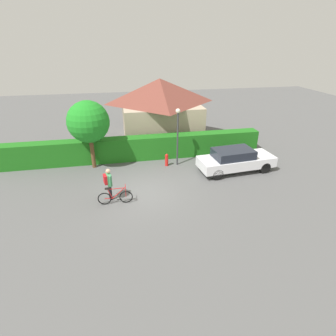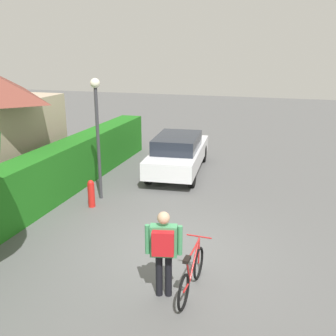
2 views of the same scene
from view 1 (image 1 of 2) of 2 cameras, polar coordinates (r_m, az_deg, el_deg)
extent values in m
plane|color=#545454|center=(13.91, -5.27, -5.31)|extent=(60.00, 60.00, 0.00)
cube|color=#1D6919|center=(17.52, -6.90, 4.28)|extent=(16.89, 0.90, 1.54)
cube|color=tan|center=(21.42, -1.71, 10.33)|extent=(5.81, 5.55, 2.82)
pyramid|color=brown|center=(20.91, -1.80, 16.45)|extent=(6.10, 5.83, 1.81)
cube|color=silver|center=(16.34, 14.58, 1.40)|extent=(4.70, 2.08, 0.59)
cube|color=#1E232D|center=(15.99, 13.98, 3.09)|extent=(2.44, 1.67, 0.51)
cylinder|color=black|center=(17.81, 17.65, 2.05)|extent=(0.68, 0.24, 0.67)
cylinder|color=black|center=(16.72, 20.34, 0.02)|extent=(0.68, 0.24, 0.67)
cylinder|color=black|center=(16.38, 8.48, 0.91)|extent=(0.68, 0.24, 0.67)
cylinder|color=black|center=(15.18, 10.73, -1.40)|extent=(0.68, 0.24, 0.67)
torus|color=black|center=(13.04, -9.09, -6.22)|extent=(0.65, 0.07, 0.65)
torus|color=black|center=(13.11, -13.63, -6.50)|extent=(0.65, 0.07, 0.65)
cylinder|color=#B21E1E|center=(12.91, -10.60, -5.29)|extent=(0.66, 0.06, 0.60)
cylinder|color=#B21E1E|center=(12.95, -12.48, -5.49)|extent=(0.25, 0.04, 0.55)
cylinder|color=#B21E1E|center=(12.80, -11.27, -4.43)|extent=(0.80, 0.06, 0.05)
cylinder|color=#B21E1E|center=(13.09, -12.77, -6.48)|extent=(0.39, 0.05, 0.05)
cylinder|color=#B21E1E|center=(12.89, -9.18, -5.17)|extent=(0.04, 0.04, 0.56)
cube|color=black|center=(12.81, -13.08, -4.38)|extent=(0.22, 0.11, 0.06)
cylinder|color=#B21E1E|center=(12.74, -9.28, -3.99)|extent=(0.04, 0.50, 0.03)
cylinder|color=black|center=(13.50, -12.51, -4.88)|extent=(0.13, 0.13, 0.83)
cylinder|color=black|center=(13.35, -12.36, -5.24)|extent=(0.13, 0.13, 0.83)
cube|color=#3F8C59|center=(13.08, -12.73, -2.39)|extent=(0.30, 0.52, 0.59)
sphere|color=tan|center=(12.88, -12.92, -0.67)|extent=(0.23, 0.23, 0.23)
cylinder|color=#3F8C59|center=(13.33, -13.00, -1.78)|extent=(0.09, 0.09, 0.56)
cylinder|color=#3F8C59|center=(12.82, -12.46, -2.91)|extent=(0.09, 0.09, 0.56)
cube|color=red|center=(13.04, -13.43, -2.41)|extent=(0.24, 0.41, 0.45)
cylinder|color=#38383D|center=(16.27, 2.08, 6.14)|extent=(0.10, 0.10, 3.35)
sphere|color=#F2EDCC|center=(15.74, 2.19, 12.30)|extent=(0.28, 0.28, 0.28)
cylinder|color=brown|center=(16.76, -16.13, 3.59)|extent=(0.24, 0.24, 2.20)
sphere|color=#1F8723|center=(16.18, -16.93, 9.59)|extent=(2.46, 2.46, 2.46)
cylinder|color=red|center=(16.59, -0.30, 1.62)|extent=(0.20, 0.20, 0.70)
sphere|color=red|center=(16.44, -0.30, 2.79)|extent=(0.18, 0.18, 0.18)
camera|label=2|loc=(12.10, -44.71, 5.15)|focal=42.19mm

